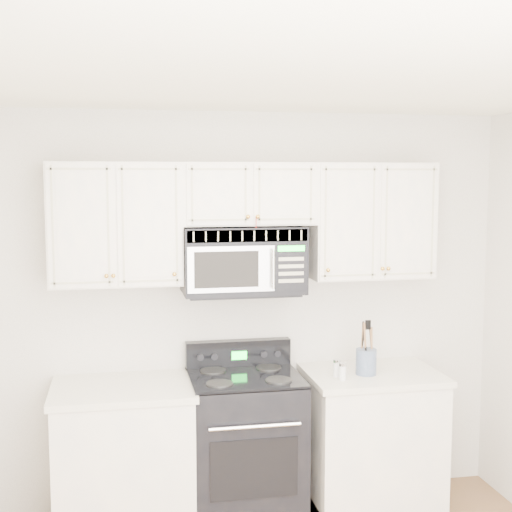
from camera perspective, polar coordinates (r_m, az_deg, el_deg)
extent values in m
cube|color=white|center=(2.99, 4.98, 14.34)|extent=(3.50, 3.50, 0.01)
cube|color=silver|center=(4.75, -1.05, -4.32)|extent=(3.50, 0.01, 2.60)
cube|color=white|center=(4.63, -10.50, -15.87)|extent=(0.82, 0.63, 0.88)
cube|color=silver|center=(4.47, -10.62, -10.41)|extent=(0.86, 0.65, 0.04)
cube|color=white|center=(4.90, 9.20, -14.54)|extent=(0.82, 0.63, 0.88)
cube|color=silver|center=(4.76, 9.30, -9.36)|extent=(0.86, 0.65, 0.04)
cube|color=black|center=(5.09, 8.96, -18.49)|extent=(0.82, 0.55, 0.10)
cube|color=black|center=(4.70, -0.87, -15.14)|extent=(0.70, 0.60, 0.92)
cube|color=black|center=(4.43, -0.13, -16.67)|extent=(0.53, 0.01, 0.37)
cylinder|color=silver|center=(4.30, -0.07, -13.50)|extent=(0.55, 0.02, 0.02)
cube|color=black|center=(4.55, -0.88, -9.68)|extent=(0.70, 0.60, 0.02)
cube|color=black|center=(4.77, -1.44, -7.83)|extent=(0.70, 0.08, 0.18)
cube|color=#14E82F|center=(4.73, -1.35, -7.96)|extent=(0.10, 0.00, 0.06)
cube|color=white|center=(4.44, -11.17, 2.54)|extent=(0.80, 0.33, 0.75)
cube|color=white|center=(4.73, 9.12, 2.81)|extent=(0.80, 0.33, 0.75)
cube|color=white|center=(4.51, -0.70, 5.01)|extent=(0.84, 0.33, 0.39)
sphere|color=gold|center=(4.29, -11.35, -1.57)|extent=(0.03, 0.03, 0.03)
sphere|color=gold|center=(4.30, -6.54, -1.46)|extent=(0.03, 0.03, 0.03)
sphere|color=gold|center=(4.48, 5.80, -1.14)|extent=(0.03, 0.03, 0.03)
sphere|color=gold|center=(4.60, 10.10, -1.01)|extent=(0.03, 0.03, 0.03)
sphere|color=gold|center=(4.32, -0.64, 3.16)|extent=(0.03, 0.03, 0.03)
sphere|color=gold|center=(4.34, 0.14, 3.16)|extent=(0.03, 0.03, 0.03)
cylinder|color=red|center=(4.34, 0.01, 2.51)|extent=(0.00, 0.00, 0.10)
sphere|color=gold|center=(4.34, 0.01, 1.81)|extent=(0.03, 0.03, 0.03)
cube|color=black|center=(4.51, -1.07, -0.28)|extent=(0.76, 0.38, 0.42)
cube|color=#BCB698|center=(4.31, -0.65, 1.62)|extent=(0.74, 0.01, 0.08)
cube|color=#B4B4B4|center=(4.30, -1.98, -1.07)|extent=(0.53, 0.01, 0.28)
cube|color=black|center=(4.29, -2.37, -1.09)|extent=(0.39, 0.01, 0.22)
cube|color=black|center=(4.38, 2.81, -0.95)|extent=(0.21, 0.01, 0.28)
cube|color=#14E82F|center=(4.36, 2.85, 0.61)|extent=(0.17, 0.00, 0.04)
cylinder|color=silver|center=(4.32, 1.39, -1.05)|extent=(0.02, 0.02, 0.24)
cylinder|color=#40536E|center=(4.66, 8.80, -8.36)|extent=(0.13, 0.13, 0.16)
cylinder|color=brown|center=(4.66, 9.24, -7.37)|extent=(0.01, 0.01, 0.29)
cylinder|color=black|center=(4.66, 8.48, -7.19)|extent=(0.01, 0.01, 0.31)
cylinder|color=brown|center=(4.60, 8.75, -7.24)|extent=(0.01, 0.01, 0.33)
cylinder|color=black|center=(4.66, 9.24, -7.37)|extent=(0.01, 0.01, 0.29)
cylinder|color=brown|center=(4.66, 8.47, -7.19)|extent=(0.01, 0.01, 0.31)
cylinder|color=black|center=(4.60, 8.76, -7.24)|extent=(0.01, 0.01, 0.33)
cylinder|color=brown|center=(4.66, 9.24, -7.36)|extent=(0.01, 0.01, 0.29)
cylinder|color=silver|center=(4.53, 6.94, -9.27)|extent=(0.04, 0.04, 0.09)
cylinder|color=silver|center=(4.51, 6.95, -8.61)|extent=(0.05, 0.05, 0.02)
cylinder|color=silver|center=(4.60, 6.48, -9.01)|extent=(0.04, 0.04, 0.09)
cylinder|color=silver|center=(4.58, 6.49, -8.34)|extent=(0.05, 0.05, 0.02)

